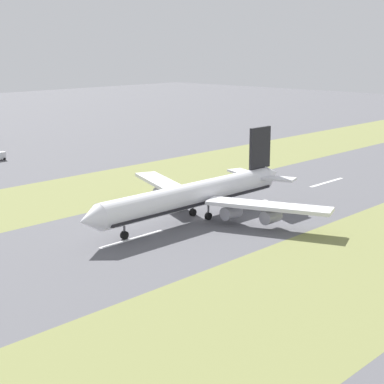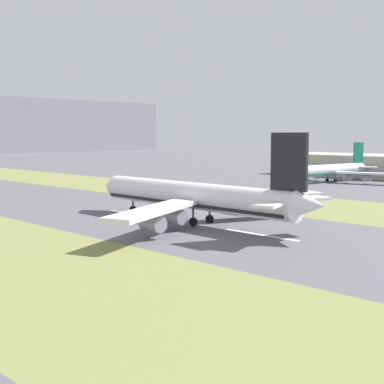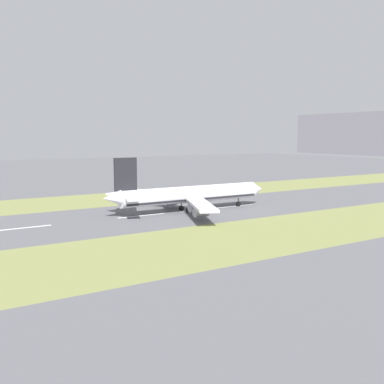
{
  "view_description": "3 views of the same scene",
  "coord_description": "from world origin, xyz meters",
  "views": [
    {
      "loc": [
        -101.03,
        111.48,
        41.67
      ],
      "look_at": [
        0.83,
        2.2,
        7.0
      ],
      "focal_mm": 60.0,
      "sensor_mm": 36.0,
      "label": 1
    },
    {
      "loc": [
        -84.29,
        -81.06,
        19.72
      ],
      "look_at": [
        0.83,
        2.2,
        7.0
      ],
      "focal_mm": 50.0,
      "sensor_mm": 36.0,
      "label": 2
    },
    {
      "loc": [
        138.7,
        -84.46,
        27.43
      ],
      "look_at": [
        0.83,
        2.2,
        7.0
      ],
      "focal_mm": 42.0,
      "sensor_mm": 36.0,
      "label": 3
    }
  ],
  "objects": [
    {
      "name": "centreline_dash_far",
      "position": [
        0.0,
        22.2,
        0.01
      ],
      "size": [
        1.2,
        18.0,
        0.01
      ],
      "primitive_type": "cube",
      "color": "silver",
      "rests_on": "ground"
    },
    {
      "name": "grass_median_east",
      "position": [
        45.0,
        0.0,
        0.0
      ],
      "size": [
        40.0,
        600.0,
        0.01
      ],
      "primitive_type": "cube",
      "color": "olive",
      "rests_on": "ground"
    },
    {
      "name": "airplane_main_jet",
      "position": [
        0.8,
        0.3,
        6.02
      ],
      "size": [
        64.13,
        67.08,
        20.2
      ],
      "color": "white",
      "rests_on": "ground"
    },
    {
      "name": "centreline_dash_mid",
      "position": [
        0.0,
        -17.8,
        0.01
      ],
      "size": [
        1.2,
        18.0,
        0.01
      ],
      "primitive_type": "cube",
      "color": "silver",
      "rests_on": "ground"
    },
    {
      "name": "ground_plane",
      "position": [
        0.0,
        0.0,
        0.0
      ],
      "size": [
        800.0,
        800.0,
        0.0
      ],
      "primitive_type": "plane",
      "color": "#56565B"
    },
    {
      "name": "terminal_building",
      "position": [
        159.8,
        44.81,
        5.14
      ],
      "size": [
        36.0,
        71.48,
        10.29
      ],
      "primitive_type": "cube",
      "color": "#B2AD9E",
      "rests_on": "ground"
    },
    {
      "name": "airplane_parked_apron",
      "position": [
        116.34,
        33.93,
        4.91
      ],
      "size": [
        54.78,
        51.9,
        16.48
      ],
      "color": "silver",
      "rests_on": "ground"
    },
    {
      "name": "grass_median_west",
      "position": [
        -45.0,
        0.0,
        0.0
      ],
      "size": [
        40.0,
        600.0,
        0.01
      ],
      "primitive_type": "cube",
      "color": "olive",
      "rests_on": "ground"
    }
  ]
}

